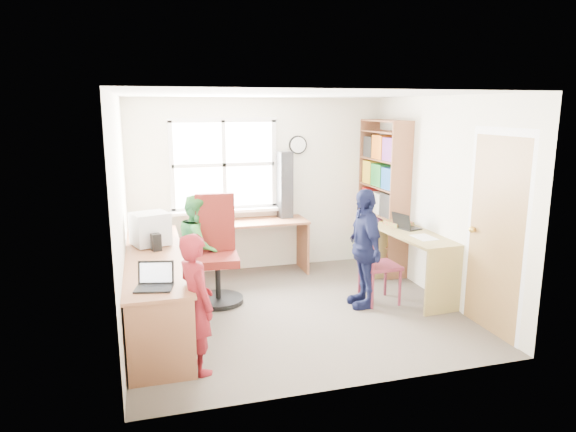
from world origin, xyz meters
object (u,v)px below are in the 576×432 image
object	(u,v)px
wooden_chair	(375,261)
person_red	(196,303)
swivel_chair	(217,256)
laptop_right	(405,225)
laptop_left	(155,282)
cd_tower	(285,185)
bookshelf	(383,199)
l_desk	(177,292)
right_desk	(416,250)
person_navy	(364,248)
person_green	(199,246)
potted_plant	(216,212)
crt_monitor	(150,229)

from	to	relation	value
wooden_chair	person_red	bearing A→B (deg)	-155.80
swivel_chair	laptop_right	size ratio (longest dim) A/B	3.54
laptop_left	person_red	world-z (taller)	person_red
swivel_chair	wooden_chair	bearing A→B (deg)	-14.43
laptop_right	cd_tower	size ratio (longest dim) A/B	0.39
bookshelf	cd_tower	distance (m)	1.39
l_desk	laptop_right	size ratio (longest dim) A/B	8.24
right_desk	bookshelf	size ratio (longest dim) A/B	0.66
swivel_chair	cd_tower	xyz separation A→B (m)	(1.11, 0.97, 0.67)
right_desk	wooden_chair	size ratio (longest dim) A/B	1.46
right_desk	person_red	bearing A→B (deg)	-160.57
bookshelf	person_navy	world-z (taller)	bookshelf
wooden_chair	cd_tower	bearing A→B (deg)	111.18
person_green	person_navy	world-z (taller)	person_navy
wooden_chair	bookshelf	bearing A→B (deg)	59.21
potted_plant	swivel_chair	bearing A→B (deg)	-98.08
right_desk	wooden_chair	world-z (taller)	wooden_chair
person_green	laptop_left	bearing A→B (deg)	175.57
right_desk	person_navy	world-z (taller)	person_navy
swivel_chair	potted_plant	bearing A→B (deg)	86.10
cd_tower	laptop_right	bearing A→B (deg)	-52.60
swivel_chair	laptop_right	xyz separation A→B (m)	(2.33, -0.23, 0.28)
swivel_chair	person_green	bearing A→B (deg)	132.47
l_desk	laptop_left	distance (m)	0.75
l_desk	wooden_chair	world-z (taller)	wooden_chair
swivel_chair	wooden_chair	distance (m)	1.86
crt_monitor	person_red	xyz separation A→B (m)	(0.33, -1.57, -0.32)
laptop_left	laptop_right	world-z (taller)	laptop_right
cd_tower	bookshelf	bearing A→B (deg)	-23.08
laptop_left	person_navy	bearing A→B (deg)	32.74
l_desk	potted_plant	bearing A→B (deg)	69.68
potted_plant	person_navy	world-z (taller)	person_navy
crt_monitor	potted_plant	xyz separation A→B (m)	(0.87, 0.97, -0.04)
wooden_chair	l_desk	bearing A→B (deg)	-174.96
right_desk	person_red	xyz separation A→B (m)	(-2.78, -1.18, 0.06)
crt_monitor	person_navy	world-z (taller)	person_navy
bookshelf	potted_plant	size ratio (longest dim) A/B	7.25
l_desk	person_navy	distance (m)	2.15
swivel_chair	person_navy	world-z (taller)	person_navy
laptop_right	laptop_left	bearing A→B (deg)	96.27
crt_monitor	person_green	bearing A→B (deg)	8.64
laptop_right	cd_tower	xyz separation A→B (m)	(-1.23, 1.20, 0.39)
l_desk	person_navy	xyz separation A→B (m)	(2.13, 0.23, 0.23)
swivel_chair	person_green	world-z (taller)	swivel_chair
right_desk	potted_plant	world-z (taller)	potted_plant
person_green	person_navy	size ratio (longest dim) A/B	0.91
cd_tower	person_red	world-z (taller)	cd_tower
bookshelf	crt_monitor	world-z (taller)	bookshelf
l_desk	wooden_chair	distance (m)	2.30
laptop_right	person_green	distance (m)	2.57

